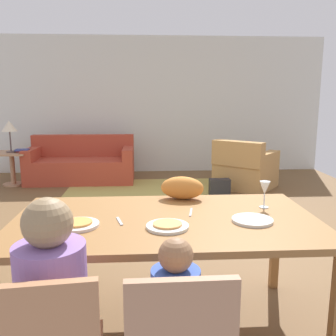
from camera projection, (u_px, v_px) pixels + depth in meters
name	position (u px, v px, depth m)	size (l,w,h in m)	color
ground_plane	(169.00, 224.00, 4.48)	(6.67, 6.51, 0.02)	brown
back_wall	(158.00, 105.00, 7.46)	(6.67, 0.10, 2.70)	silver
dining_table	(166.00, 227.00, 2.33)	(1.91, 1.07, 0.76)	olive
plate_near_man	(78.00, 225.00, 2.17)	(0.25, 0.25, 0.02)	silver
pizza_near_man	(78.00, 222.00, 2.16)	(0.17, 0.17, 0.01)	gold
plate_near_child	(167.00, 226.00, 2.14)	(0.25, 0.25, 0.02)	silver
pizza_near_child	(167.00, 224.00, 2.14)	(0.17, 0.17, 0.01)	#E1984E
plate_near_woman	(252.00, 220.00, 2.25)	(0.25, 0.25, 0.02)	silver
wine_glass	(265.00, 189.00, 2.51)	(0.07, 0.07, 0.19)	silver
fork	(119.00, 221.00, 2.25)	(0.02, 0.15, 0.01)	silver
knife	(191.00, 212.00, 2.43)	(0.01, 0.17, 0.01)	silver
person_man	(56.00, 326.00, 1.63)	(0.31, 0.41, 1.11)	#2E3142
cat	(183.00, 188.00, 2.74)	(0.32, 0.16, 0.17)	orange
area_rug	(146.00, 191.00, 6.00)	(2.60, 1.80, 0.01)	tan
couch	(82.00, 165.00, 6.71)	(1.88, 0.86, 0.82)	#AA3D2A
armchair	(245.00, 169.00, 6.19)	(1.20, 1.20, 0.82)	tan
side_table	(12.00, 164.00, 6.37)	(0.56, 0.56, 0.58)	tan
table_lamp	(9.00, 127.00, 6.25)	(0.26, 0.26, 0.54)	#544241
book_lower	(24.00, 151.00, 6.35)	(0.22, 0.16, 0.03)	#A03735
book_upper	(22.00, 150.00, 6.31)	(0.22, 0.16, 0.03)	#384388
handbag	(220.00, 187.00, 5.75)	(0.32, 0.16, 0.26)	#28272A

